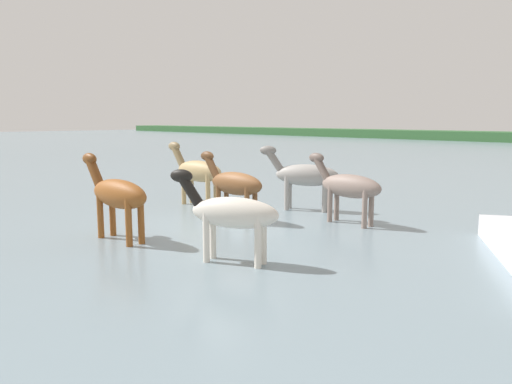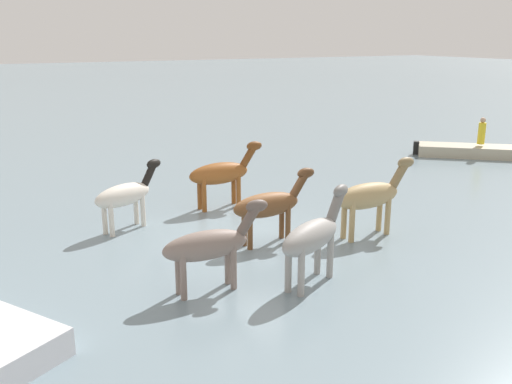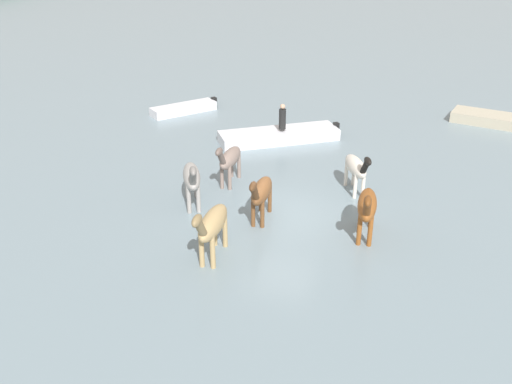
{
  "view_description": "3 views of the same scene",
  "coord_description": "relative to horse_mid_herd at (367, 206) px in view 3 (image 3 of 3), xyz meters",
  "views": [
    {
      "loc": [
        9.8,
        -8.6,
        2.87
      ],
      "look_at": [
        0.09,
        0.98,
        0.82
      ],
      "focal_mm": 34.48,
      "sensor_mm": 36.0,
      "label": 1
    },
    {
      "loc": [
        6.42,
        12.71,
        5.32
      ],
      "look_at": [
        -0.64,
        -0.63,
        1.06
      ],
      "focal_mm": 39.2,
      "sensor_mm": 36.0,
      "label": 2
    },
    {
      "loc": [
        -16.34,
        -3.62,
        8.99
      ],
      "look_at": [
        -0.13,
        0.83,
        0.9
      ],
      "focal_mm": 38.65,
      "sensor_mm": 36.0,
      "label": 3
    }
  ],
  "objects": [
    {
      "name": "horse_lead",
      "position": [
        -2.45,
        4.28,
        0.03
      ],
      "size": [
        2.66,
        0.67,
        2.07
      ],
      "rotation": [
        0.0,
        0.0,
        3.17
      ],
      "color": "tan",
      "rests_on": "ground_plane"
    },
    {
      "name": "boat_dinghy_port",
      "position": [
        10.78,
        10.57,
        -0.96
      ],
      "size": [
        3.32,
        3.08,
        0.71
      ],
      "rotation": [
        0.0,
        0.0,
        2.43
      ],
      "color": "silver",
      "rests_on": "ground_plane"
    },
    {
      "name": "horse_rear_stallion",
      "position": [
        2.75,
        5.41,
        -0.07
      ],
      "size": [
        2.43,
        0.59,
        1.89
      ],
      "rotation": [
        0.0,
        0.0,
        3.13
      ],
      "color": "gray",
      "rests_on": "ground_plane"
    },
    {
      "name": "horse_dun_straggler",
      "position": [
        0.6,
        6.11,
        -0.01
      ],
      "size": [
        2.5,
        1.47,
        2.01
      ],
      "rotation": [
        0.0,
        0.0,
        3.58
      ],
      "color": "#9E9993",
      "rests_on": "ground_plane"
    },
    {
      "name": "horse_dark_mare",
      "position": [
        0.23,
        3.5,
        -0.06
      ],
      "size": [
        2.46,
        0.63,
        1.91
      ],
      "rotation": [
        0.0,
        0.0,
        3.17
      ],
      "color": "brown",
      "rests_on": "ground_plane"
    },
    {
      "name": "ground_plane",
      "position": [
        0.62,
        2.91,
        -1.11
      ],
      "size": [
        211.2,
        211.2,
        0.0
      ],
      "primitive_type": "plane",
      "color": "gray"
    },
    {
      "name": "horse_mid_herd",
      "position": [
        0.0,
        0.0,
        0.0
      ],
      "size": [
        2.6,
        0.7,
        2.02
      ],
      "rotation": [
        0.0,
        0.0,
        3.19
      ],
      "color": "brown",
      "rests_on": "ground_plane"
    },
    {
      "name": "boat_skiff_near",
      "position": [
        7.92,
        4.66,
        -0.93
      ],
      "size": [
        4.19,
        5.53,
        0.77
      ],
      "rotation": [
        0.0,
        0.0,
        2.12
      ],
      "color": "silver",
      "rests_on": "ground_plane"
    },
    {
      "name": "horse_chestnut_trailing",
      "position": [
        3.26,
        0.67,
        -0.1
      ],
      "size": [
        2.31,
        1.31,
        1.84
      ],
      "rotation": [
        0.0,
        0.0,
        3.56
      ],
      "color": "silver",
      "rests_on": "ground_plane"
    },
    {
      "name": "boat_launch_far",
      "position": [
        12.9,
        -6.08,
        -0.93
      ],
      "size": [
        2.98,
        5.94,
        0.77
      ],
      "rotation": [
        0.0,
        0.0,
        1.31
      ],
      "color": "#B7AD93",
      "rests_on": "ground_plane"
    },
    {
      "name": "person_boatman_standing",
      "position": [
        7.84,
        4.51,
        0.05
      ],
      "size": [
        0.32,
        0.32,
        1.19
      ],
      "color": "black",
      "rests_on": "boat_skiff_near"
    }
  ]
}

